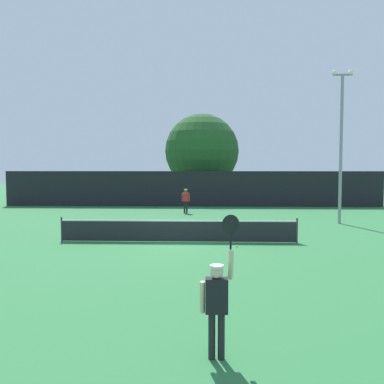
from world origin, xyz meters
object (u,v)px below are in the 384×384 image
(player_receiving, at_px, (186,198))
(parked_car_far, at_px, (292,192))
(light_pole, at_px, (341,138))
(parked_car_mid, at_px, (264,193))
(tennis_ball, at_px, (237,246))
(large_tree, at_px, (202,151))
(parked_car_near, at_px, (213,193))
(player_serving, at_px, (217,297))

(player_receiving, relative_size, parked_car_far, 0.40)
(light_pole, height_order, parked_car_far, light_pole)
(parked_car_mid, relative_size, parked_car_far, 1.02)
(player_receiving, height_order, tennis_ball, player_receiving)
(large_tree, distance_m, parked_car_near, 4.18)
(player_serving, distance_m, large_tree, 32.45)
(tennis_ball, xyz_separation_m, parked_car_far, (7.35, 24.82, 0.74))
(player_serving, relative_size, parked_car_far, 0.57)
(parked_car_near, relative_size, parked_car_far, 0.98)
(player_receiving, xyz_separation_m, parked_car_near, (2.06, 10.57, -0.28))
(tennis_ball, bearing_deg, parked_car_far, 73.50)
(player_receiving, relative_size, parked_car_mid, 0.39)
(parked_car_mid, bearing_deg, parked_car_far, 45.96)
(large_tree, bearing_deg, parked_car_far, 14.45)
(tennis_ball, height_order, parked_car_mid, parked_car_mid)
(player_receiving, bearing_deg, tennis_ball, 102.60)
(light_pole, distance_m, parked_car_near, 17.64)
(light_pole, relative_size, large_tree, 1.05)
(player_receiving, distance_m, parked_car_far, 16.14)
(light_pole, distance_m, parked_car_mid, 15.82)
(large_tree, relative_size, parked_car_far, 1.93)
(player_serving, bearing_deg, tennis_ball, 83.85)
(player_receiving, bearing_deg, player_serving, 94.38)
(player_serving, relative_size, large_tree, 0.30)
(player_receiving, relative_size, parked_car_near, 0.40)
(large_tree, relative_size, parked_car_near, 1.97)
(player_receiving, distance_m, tennis_ball, 12.57)
(large_tree, relative_size, parked_car_mid, 1.89)
(large_tree, height_order, parked_car_near, large_tree)
(player_serving, distance_m, light_pole, 18.96)
(tennis_ball, bearing_deg, player_serving, -96.15)
(player_receiving, height_order, large_tree, large_tree)
(player_receiving, bearing_deg, parked_car_near, -101.03)
(tennis_ball, xyz_separation_m, light_pole, (6.46, 7.22, 4.93))
(parked_car_far, bearing_deg, player_receiving, -132.38)
(large_tree, bearing_deg, player_serving, -88.81)
(player_serving, xyz_separation_m, light_pole, (7.51, 16.97, 3.89))
(player_serving, height_order, parked_car_far, player_serving)
(player_receiving, bearing_deg, parked_car_far, -128.68)
(tennis_ball, distance_m, large_tree, 23.05)
(player_serving, height_order, tennis_ball, player_serving)
(large_tree, bearing_deg, tennis_ball, -85.63)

